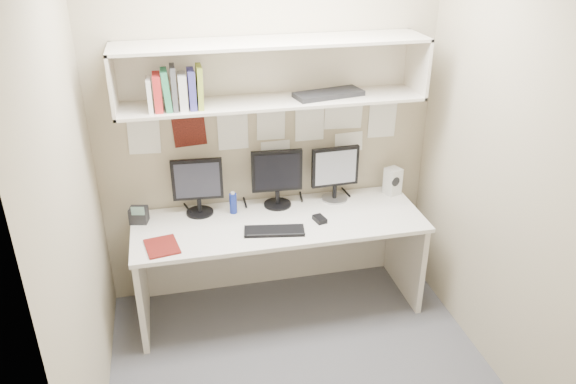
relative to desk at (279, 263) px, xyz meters
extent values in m
cube|color=#4C4C51|center=(0.00, -0.65, -0.37)|extent=(2.40, 2.00, 0.01)
cube|color=tan|center=(0.00, 0.35, 0.93)|extent=(2.40, 0.02, 2.60)
cube|color=tan|center=(0.00, -1.65, 0.93)|extent=(2.40, 0.02, 2.60)
cube|color=tan|center=(-1.20, -0.65, 0.93)|extent=(0.02, 2.00, 2.60)
cube|color=tan|center=(1.20, -0.65, 0.93)|extent=(0.02, 2.00, 2.60)
cube|color=silver|center=(0.00, -0.01, 0.35)|extent=(2.00, 0.70, 0.03)
cube|color=beige|center=(0.00, 0.32, -0.02)|extent=(1.96, 0.02, 0.70)
cube|color=beige|center=(0.00, 0.16, 1.16)|extent=(2.00, 0.38, 0.02)
cube|color=beige|center=(0.00, 0.16, 1.54)|extent=(2.00, 0.38, 0.02)
cube|color=beige|center=(0.00, 0.34, 1.35)|extent=(2.00, 0.02, 0.40)
cube|color=beige|center=(-0.99, 0.16, 1.35)|extent=(0.02, 0.38, 0.40)
cube|color=beige|center=(0.99, 0.16, 1.35)|extent=(0.02, 0.38, 0.40)
cylinder|color=black|center=(-0.53, 0.21, 0.37)|extent=(0.19, 0.19, 0.01)
cylinder|color=black|center=(-0.53, 0.21, 0.43)|extent=(0.03, 0.03, 0.10)
cube|color=black|center=(-0.53, 0.22, 0.62)|extent=(0.35, 0.06, 0.30)
cube|color=black|center=(-0.53, 0.20, 0.62)|extent=(0.30, 0.03, 0.25)
cylinder|color=black|center=(0.03, 0.21, 0.37)|extent=(0.20, 0.20, 0.01)
cylinder|color=black|center=(0.03, 0.21, 0.43)|extent=(0.03, 0.03, 0.10)
cube|color=black|center=(0.03, 0.22, 0.63)|extent=(0.36, 0.06, 0.31)
cube|color=black|center=(0.03, 0.20, 0.63)|extent=(0.32, 0.02, 0.26)
cylinder|color=#A5A5AA|center=(0.46, 0.21, 0.37)|extent=(0.19, 0.19, 0.01)
cylinder|color=black|center=(0.46, 0.21, 0.43)|extent=(0.03, 0.03, 0.10)
cube|color=black|center=(0.46, 0.22, 0.62)|extent=(0.35, 0.05, 0.30)
cube|color=#BBBCC1|center=(0.46, 0.20, 0.62)|extent=(0.31, 0.02, 0.25)
cube|color=black|center=(-0.07, -0.16, 0.37)|extent=(0.42, 0.21, 0.02)
cube|color=black|center=(0.27, -0.09, 0.38)|extent=(0.09, 0.12, 0.03)
cube|color=silver|center=(0.91, 0.21, 0.47)|extent=(0.13, 0.13, 0.21)
cylinder|color=black|center=(0.91, 0.15, 0.49)|extent=(0.07, 0.03, 0.07)
cylinder|color=navy|center=(-0.29, 0.17, 0.44)|extent=(0.05, 0.05, 0.15)
cylinder|color=white|center=(-0.29, 0.17, 0.52)|extent=(0.03, 0.03, 0.02)
cube|color=#5E1310|center=(-0.80, -0.19, 0.37)|extent=(0.24, 0.27, 0.01)
cube|color=black|center=(-0.94, 0.17, 0.42)|extent=(0.14, 0.12, 0.11)
cube|color=#4C6659|center=(-0.94, 0.12, 0.48)|extent=(0.09, 0.03, 0.06)
cube|color=silver|center=(-0.78, 0.10, 1.28)|extent=(0.03, 0.17, 0.20)
cube|color=red|center=(-0.73, 0.10, 1.29)|extent=(0.05, 0.17, 0.22)
cube|color=#297D53|center=(-0.67, 0.10, 1.30)|extent=(0.04, 0.17, 0.25)
cube|color=#434548|center=(-0.63, 0.10, 1.31)|extent=(0.03, 0.17, 0.27)
cube|color=silver|center=(-0.58, 0.10, 1.28)|extent=(0.05, 0.17, 0.22)
cube|color=navy|center=(-0.52, 0.10, 1.29)|extent=(0.04, 0.17, 0.24)
cube|color=olive|center=(-0.47, 0.10, 1.30)|extent=(0.03, 0.17, 0.26)
cube|color=black|center=(0.37, 0.15, 1.19)|extent=(0.49, 0.26, 0.03)
camera|label=1|loc=(-0.68, -3.32, 2.26)|focal=35.00mm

